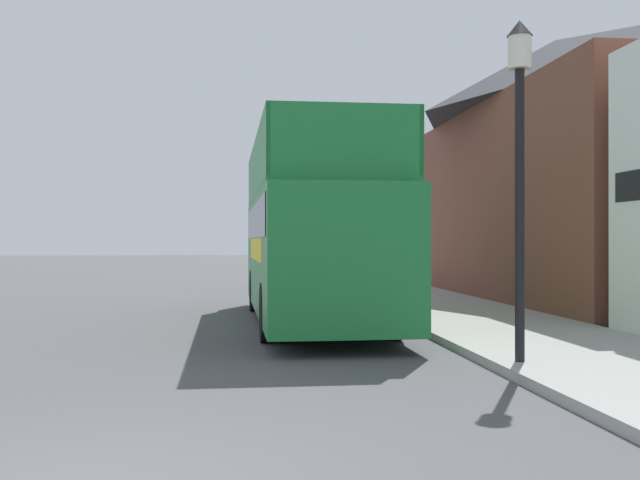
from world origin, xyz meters
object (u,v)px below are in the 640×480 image
object	(u,v)px
tour_bus	(312,242)
lamp_post_second	(393,187)
lamp_post_nearest	(520,126)
parked_car_ahead_of_bus	(311,275)

from	to	relation	value
tour_bus	lamp_post_second	xyz separation A→B (m)	(2.26, 2.14, 1.40)
tour_bus	lamp_post_nearest	xyz separation A→B (m)	(2.23, -6.43, 1.60)
lamp_post_second	tour_bus	bearing A→B (deg)	-136.50
tour_bus	lamp_post_second	bearing A→B (deg)	42.75
tour_bus	lamp_post_nearest	size ratio (longest dim) A/B	2.14
parked_car_ahead_of_bus	lamp_post_nearest	xyz separation A→B (m)	(1.45, -14.44, 2.70)
tour_bus	lamp_post_second	size ratio (longest dim) A/B	2.31
tour_bus	lamp_post_second	distance (m)	3.41
lamp_post_nearest	lamp_post_second	distance (m)	8.58
lamp_post_nearest	parked_car_ahead_of_bus	bearing A→B (deg)	95.73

